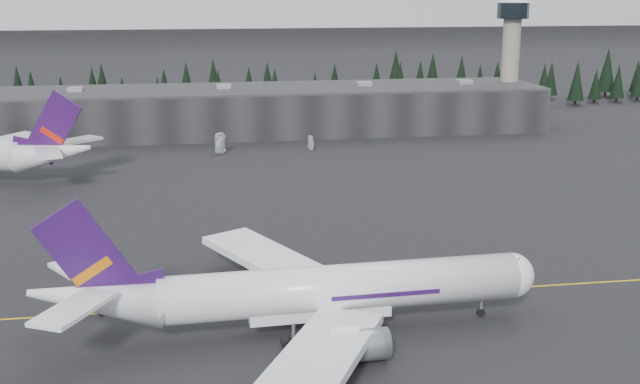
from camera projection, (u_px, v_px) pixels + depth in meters
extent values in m
plane|color=black|center=(344.00, 293.00, 108.37)|extent=(1400.00, 1400.00, 0.00)
cube|color=gold|center=(347.00, 298.00, 106.45)|extent=(400.00, 0.40, 0.02)
cube|color=black|center=(260.00, 111.00, 226.33)|extent=(160.00, 30.00, 12.00)
cube|color=#333335|center=(260.00, 89.00, 224.76)|extent=(160.00, 30.00, 0.60)
cylinder|color=gray|center=(510.00, 70.00, 238.45)|extent=(5.20, 5.20, 32.00)
cylinder|color=black|center=(513.00, 11.00, 234.15)|extent=(9.20, 9.20, 4.50)
cube|color=black|center=(250.00, 90.00, 261.32)|extent=(360.00, 20.00, 15.00)
cylinder|color=white|center=(342.00, 288.00, 95.90)|extent=(43.62, 7.29, 5.67)
sphere|color=white|center=(511.00, 275.00, 100.07)|extent=(5.67, 5.67, 5.67)
cone|color=white|center=(97.00, 299.00, 90.24)|extent=(16.07, 6.26, 8.20)
cube|color=white|center=(277.00, 263.00, 109.08)|extent=(19.82, 26.67, 2.42)
cylinder|color=#9C9FA4|center=(326.00, 284.00, 105.64)|extent=(6.27, 3.82, 3.59)
cube|color=white|center=(320.00, 357.00, 81.29)|extent=(18.33, 27.11, 2.42)
cylinder|color=#9C9FA4|center=(361.00, 345.00, 87.71)|extent=(6.27, 3.82, 3.59)
cube|color=#2E104F|center=(90.00, 259.00, 88.95)|extent=(11.97, 0.92, 14.06)
cube|color=#CC660C|center=(92.00, 271.00, 89.34)|extent=(4.62, 0.70, 3.46)
cube|color=white|center=(83.00, 272.00, 94.92)|extent=(9.13, 11.06, 0.47)
cube|color=white|center=(74.00, 309.00, 84.17)|extent=(8.61, 11.17, 0.47)
cylinder|color=black|center=(481.00, 306.00, 100.29)|extent=(0.47, 0.47, 2.83)
cylinder|color=black|center=(282.00, 308.00, 99.60)|extent=(0.47, 0.47, 2.83)
cylinder|color=black|center=(294.00, 336.00, 91.53)|extent=(0.47, 0.47, 2.83)
cone|color=white|center=(52.00, 153.00, 165.59)|extent=(18.68, 11.07, 9.11)
cube|color=#310F49|center=(53.00, 128.00, 164.19)|extent=(12.88, 4.30, 15.62)
cube|color=red|center=(52.00, 135.00, 164.61)|extent=(5.07, 2.02, 3.85)
cube|color=white|center=(48.00, 153.00, 158.92)|extent=(7.26, 12.31, 0.52)
cube|color=white|center=(74.00, 141.00, 171.01)|extent=(11.62, 11.35, 0.52)
imported|color=silver|center=(220.00, 151.00, 197.67)|extent=(4.09, 5.94, 1.51)
imported|color=silver|center=(311.00, 148.00, 202.42)|extent=(4.09, 2.97, 1.29)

